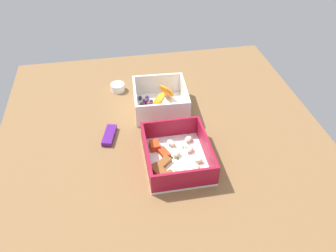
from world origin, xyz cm
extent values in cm
cube|color=brown|center=(0.00, 0.00, 1.00)|extent=(80.00, 80.00, 2.00)
cube|color=white|center=(-10.81, -1.59, 2.30)|extent=(17.14, 14.07, 0.60)
cube|color=maroon|center=(-19.08, -1.59, 5.00)|extent=(0.60, 14.07, 4.79)
cube|color=maroon|center=(-2.54, -1.59, 5.00)|extent=(0.60, 14.07, 4.79)
cube|color=maroon|center=(-10.81, 5.14, 5.00)|extent=(15.94, 0.60, 4.79)
cube|color=maroon|center=(-10.81, -8.32, 5.00)|extent=(15.94, 0.60, 4.79)
ellipsoid|color=beige|center=(-5.53, -5.41, 3.35)|extent=(2.50, 2.60, 1.07)
ellipsoid|color=beige|center=(-6.04, -1.08, 3.35)|extent=(2.63, 2.45, 1.08)
ellipsoid|color=beige|center=(-9.81, -1.60, 3.33)|extent=(2.41, 2.54, 1.04)
ellipsoid|color=beige|center=(-8.97, -4.91, 3.33)|extent=(2.45, 2.53, 1.04)
ellipsoid|color=beige|center=(-16.62, -4.22, 3.57)|extent=(3.27, 3.36, 1.38)
ellipsoid|color=beige|center=(-14.45, -4.93, 3.40)|extent=(2.73, 2.36, 1.15)
ellipsoid|color=beige|center=(-12.48, -5.96, 3.34)|extent=(2.23, 2.53, 1.05)
ellipsoid|color=beige|center=(-15.02, -1.41, 3.62)|extent=(3.44, 3.54, 1.46)
cube|color=brown|center=(-16.72, 0.93, 3.43)|extent=(3.47, 3.15, 1.66)
cube|color=red|center=(-6.34, 2.82, 3.39)|extent=(2.97, 2.32, 1.58)
cube|color=brown|center=(-11.75, 1.44, 3.12)|extent=(3.46, 3.57, 1.05)
cube|color=red|center=(-8.86, 1.04, 3.12)|extent=(3.59, 2.81, 1.05)
cube|color=brown|center=(-14.19, 3.21, 3.37)|extent=(4.17, 3.53, 1.55)
cube|color=#387A33|center=(-10.81, -1.83, 2.70)|extent=(0.60, 0.40, 0.20)
cube|color=#387A33|center=(-7.43, -3.77, 2.70)|extent=(0.60, 0.40, 0.20)
cube|color=#387A33|center=(-7.74, -4.44, 2.70)|extent=(0.60, 0.40, 0.20)
cube|color=#387A33|center=(-16.15, -2.72, 2.70)|extent=(0.60, 0.40, 0.20)
cube|color=#387A33|center=(-10.26, -0.51, 2.70)|extent=(0.60, 0.40, 0.20)
cube|color=#387A33|center=(-14.78, -2.73, 2.70)|extent=(0.60, 0.40, 0.20)
cube|color=white|center=(9.42, -1.16, 2.30)|extent=(15.00, 14.39, 0.60)
cube|color=white|center=(2.55, -0.82, 5.46)|extent=(1.27, 13.71, 5.71)
cube|color=white|center=(16.28, -1.50, 5.46)|extent=(1.27, 13.71, 5.71)
cube|color=white|center=(9.74, 5.38, 5.46)|extent=(13.16, 1.24, 5.71)
cube|color=white|center=(9.10, -7.70, 5.46)|extent=(13.16, 1.24, 5.71)
ellipsoid|color=orange|center=(12.60, -3.43, 5.16)|extent=(6.22, 6.00, 4.92)
ellipsoid|color=orange|center=(9.66, -0.88, 4.81)|extent=(5.25, 4.95, 4.22)
cube|color=red|center=(5.89, -4.33, 3.43)|extent=(3.38, 3.02, 1.66)
cube|color=red|center=(5.26, -1.02, 3.35)|extent=(3.06, 3.12, 1.50)
sphere|color=#562D4C|center=(9.93, 3.54, 3.41)|extent=(1.62, 1.62, 1.62)
sphere|color=#562D4C|center=(11.19, 2.52, 3.50)|extent=(1.80, 1.80, 1.80)
sphere|color=#562D4C|center=(7.71, 2.80, 3.58)|extent=(1.95, 1.95, 1.95)
sphere|color=#562D4C|center=(7.26, 0.39, 3.32)|extent=(1.44, 1.44, 1.44)
sphere|color=#562D4C|center=(8.43, 4.22, 3.45)|extent=(1.70, 1.70, 1.70)
sphere|color=#562D4C|center=(9.77, 1.81, 3.41)|extent=(1.61, 1.61, 1.61)
cone|color=red|center=(4.67, 1.98, 3.60)|extent=(2.50, 2.50, 2.00)
sphere|color=navy|center=(11.54, 1.06, 3.11)|extent=(1.02, 1.02, 1.02)
sphere|color=navy|center=(13.59, 3.84, 3.16)|extent=(1.12, 1.12, 1.12)
sphere|color=navy|center=(13.60, 1.92, 3.09)|extent=(0.97, 0.97, 0.97)
cube|color=#51197A|center=(0.27, 12.94, 2.60)|extent=(7.38, 4.11, 1.20)
cylinder|color=white|center=(20.16, 9.53, 3.03)|extent=(3.96, 3.96, 2.07)
camera|label=1|loc=(-63.46, 10.03, 57.37)|focal=36.47mm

